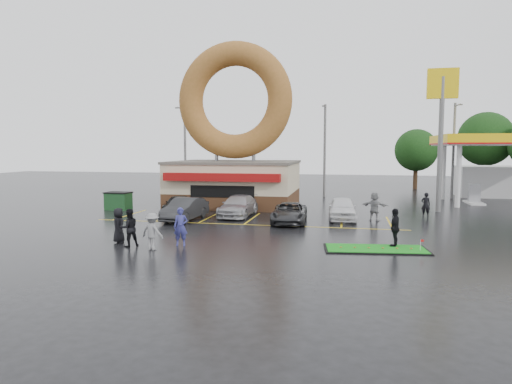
% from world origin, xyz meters
% --- Properties ---
extents(ground, '(120.00, 120.00, 0.00)m').
position_xyz_m(ground, '(0.00, 0.00, 0.00)').
color(ground, black).
rests_on(ground, ground).
extents(donut_shop, '(10.20, 8.70, 13.50)m').
position_xyz_m(donut_shop, '(-3.00, 12.97, 4.46)').
color(donut_shop, '#472B19').
rests_on(donut_shop, ground).
extents(gas_station, '(12.30, 13.65, 5.90)m').
position_xyz_m(gas_station, '(20.00, 20.94, 3.70)').
color(gas_station, silver).
rests_on(gas_station, ground).
extents(shell_sign, '(2.20, 0.36, 10.60)m').
position_xyz_m(shell_sign, '(13.00, 12.00, 7.38)').
color(shell_sign, slate).
rests_on(shell_sign, ground).
extents(streetlight_left, '(0.40, 2.21, 9.00)m').
position_xyz_m(streetlight_left, '(-10.00, 19.92, 4.78)').
color(streetlight_left, slate).
rests_on(streetlight_left, ground).
extents(streetlight_mid, '(0.40, 2.21, 9.00)m').
position_xyz_m(streetlight_mid, '(4.00, 20.92, 4.78)').
color(streetlight_mid, slate).
rests_on(streetlight_mid, ground).
extents(streetlight_right, '(0.40, 2.21, 9.00)m').
position_xyz_m(streetlight_right, '(16.00, 21.92, 4.78)').
color(streetlight_right, slate).
rests_on(streetlight_right, ground).
extents(tree_far_c, '(6.30, 6.30, 9.00)m').
position_xyz_m(tree_far_c, '(22.00, 34.00, 5.84)').
color(tree_far_c, '#332114').
rests_on(tree_far_c, ground).
extents(tree_far_d, '(4.90, 4.90, 7.00)m').
position_xyz_m(tree_far_d, '(14.00, 32.00, 4.53)').
color(tree_far_d, '#332114').
rests_on(tree_far_d, ground).
extents(car_black, '(1.72, 3.78, 1.26)m').
position_xyz_m(car_black, '(-6.21, 8.00, 0.63)').
color(car_black, black).
rests_on(car_black, ground).
extents(car_dgrey, '(2.02, 4.64, 1.49)m').
position_xyz_m(car_dgrey, '(-4.21, 4.28, 0.74)').
color(car_dgrey, '#292A2C').
rests_on(car_dgrey, ground).
extents(car_silver, '(2.18, 5.06, 1.45)m').
position_xyz_m(car_silver, '(-1.21, 6.82, 0.72)').
color(car_silver, '#A09FA4').
rests_on(car_silver, ground).
extents(car_grey, '(2.40, 4.75, 1.29)m').
position_xyz_m(car_grey, '(2.70, 4.62, 0.64)').
color(car_grey, '#2B2C2E').
rests_on(car_grey, ground).
extents(car_white, '(2.01, 4.53, 1.52)m').
position_xyz_m(car_white, '(5.99, 6.62, 0.76)').
color(car_white, white).
rests_on(car_white, ground).
extents(person_blue, '(0.77, 0.58, 1.88)m').
position_xyz_m(person_blue, '(-1.61, -3.26, 0.94)').
color(person_blue, navy).
rests_on(person_blue, ground).
extents(person_blackjkt, '(1.14, 1.12, 1.85)m').
position_xyz_m(person_blackjkt, '(-3.97, -3.99, 0.92)').
color(person_blackjkt, black).
rests_on(person_blackjkt, ground).
extents(person_hoodie, '(1.24, 0.87, 1.75)m').
position_xyz_m(person_hoodie, '(-2.59, -4.40, 0.87)').
color(person_hoodie, gray).
rests_on(person_hoodie, ground).
extents(person_bystander, '(0.87, 1.02, 1.77)m').
position_xyz_m(person_bystander, '(-4.94, -3.24, 0.89)').
color(person_bystander, black).
rests_on(person_bystander, ground).
extents(person_cameraman, '(0.73, 1.19, 1.89)m').
position_xyz_m(person_cameraman, '(8.62, -1.58, 0.95)').
color(person_cameraman, black).
rests_on(person_cameraman, ground).
extents(person_walker_near, '(1.85, 1.17, 1.90)m').
position_xyz_m(person_walker_near, '(8.08, 6.63, 0.95)').
color(person_walker_near, gray).
rests_on(person_walker_near, ground).
extents(person_walker_far, '(0.63, 0.41, 1.71)m').
position_xyz_m(person_walker_far, '(11.65, 9.04, 0.85)').
color(person_walker_far, black).
rests_on(person_walker_far, ground).
extents(dumpster, '(1.86, 1.30, 1.30)m').
position_xyz_m(dumpster, '(-11.15, 8.21, 0.65)').
color(dumpster, '#1B4721').
rests_on(dumpster, ground).
extents(putting_green, '(4.97, 2.58, 0.60)m').
position_xyz_m(putting_green, '(7.71, -2.28, 0.04)').
color(putting_green, black).
rests_on(putting_green, ground).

